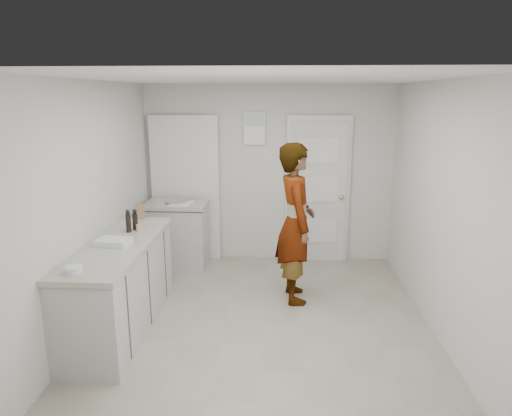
# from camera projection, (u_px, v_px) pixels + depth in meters

# --- Properties ---
(ground) EXTENTS (4.00, 4.00, 0.00)m
(ground) POSITION_uv_depth(u_px,v_px,m) (263.00, 322.00, 4.86)
(ground) COLOR gray
(ground) RESTS_ON ground
(room_shell) EXTENTS (4.00, 4.00, 4.00)m
(room_shell) POSITION_uv_depth(u_px,v_px,m) (256.00, 190.00, 6.52)
(room_shell) COLOR beige
(room_shell) RESTS_ON ground
(main_counter) EXTENTS (0.64, 1.96, 0.93)m
(main_counter) POSITION_uv_depth(u_px,v_px,m) (120.00, 289.00, 4.64)
(main_counter) COLOR beige
(main_counter) RESTS_ON ground
(side_counter) EXTENTS (0.84, 0.61, 0.93)m
(side_counter) POSITION_uv_depth(u_px,v_px,m) (178.00, 237.00, 6.33)
(side_counter) COLOR beige
(side_counter) RESTS_ON ground
(person) EXTENTS (0.54, 0.73, 1.85)m
(person) POSITION_uv_depth(u_px,v_px,m) (296.00, 223.00, 5.22)
(person) COLOR silver
(person) RESTS_ON ground
(cake_mix_box) EXTENTS (0.11, 0.07, 0.18)m
(cake_mix_box) POSITION_uv_depth(u_px,v_px,m) (140.00, 212.00, 5.37)
(cake_mix_box) COLOR olive
(cake_mix_box) RESTS_ON main_counter
(spice_jar) EXTENTS (0.05, 0.05, 0.07)m
(spice_jar) POSITION_uv_depth(u_px,v_px,m) (138.00, 228.00, 4.92)
(spice_jar) COLOR tan
(spice_jar) RESTS_ON main_counter
(oil_cruet_a) EXTENTS (0.06, 0.06, 0.23)m
(oil_cruet_a) POSITION_uv_depth(u_px,v_px,m) (135.00, 220.00, 4.95)
(oil_cruet_a) COLOR black
(oil_cruet_a) RESTS_ON main_counter
(oil_cruet_b) EXTENTS (0.06, 0.06, 0.25)m
(oil_cruet_b) POSITION_uv_depth(u_px,v_px,m) (128.00, 221.00, 4.85)
(oil_cruet_b) COLOR black
(oil_cruet_b) RESTS_ON main_counter
(baking_dish) EXTENTS (0.34, 0.26, 0.06)m
(baking_dish) POSITION_uv_depth(u_px,v_px,m) (113.00, 242.00, 4.47)
(baking_dish) COLOR silver
(baking_dish) RESTS_ON main_counter
(egg_bowl) EXTENTS (0.14, 0.14, 0.05)m
(egg_bowl) POSITION_uv_depth(u_px,v_px,m) (74.00, 270.00, 3.76)
(egg_bowl) COLOR silver
(egg_bowl) RESTS_ON main_counter
(papers) EXTENTS (0.31, 0.38, 0.01)m
(papers) POSITION_uv_depth(u_px,v_px,m) (182.00, 203.00, 6.16)
(papers) COLOR white
(papers) RESTS_ON side_counter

